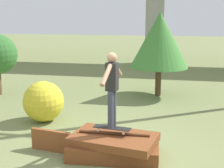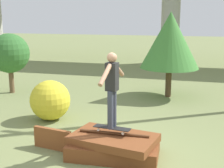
# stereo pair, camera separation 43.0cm
# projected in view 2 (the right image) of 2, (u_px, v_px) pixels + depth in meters

# --- Properties ---
(ground_plane) EXTENTS (80.00, 80.00, 0.00)m
(ground_plane) POSITION_uv_depth(u_px,v_px,m) (114.00, 156.00, 6.51)
(ground_plane) COLOR olive
(scrap_pile) EXTENTS (1.89, 1.34, 0.53)m
(scrap_pile) POSITION_uv_depth(u_px,v_px,m) (114.00, 146.00, 6.45)
(scrap_pile) COLOR brown
(scrap_pile) RESTS_ON ground_plane
(scrap_plank_loose) EXTENTS (0.92, 0.24, 0.47)m
(scrap_plank_loose) POSITION_uv_depth(u_px,v_px,m) (52.00, 139.00, 6.79)
(scrap_plank_loose) COLOR brown
(scrap_plank_loose) RESTS_ON ground_plane
(skateboard) EXTENTS (0.80, 0.30, 0.09)m
(skateboard) POSITION_uv_depth(u_px,v_px,m) (112.00, 128.00, 6.42)
(skateboard) COLOR black
(skateboard) RESTS_ON scrap_pile
(skater) EXTENTS (0.25, 1.18, 1.55)m
(skater) POSITION_uv_depth(u_px,v_px,m) (112.00, 85.00, 6.22)
(skater) COLOR #383D4C
(skater) RESTS_ON skateboard
(tree_behind_right) EXTENTS (2.06, 2.06, 3.01)m
(tree_behind_right) POSITION_uv_depth(u_px,v_px,m) (170.00, 40.00, 10.83)
(tree_behind_right) COLOR #4C3823
(tree_behind_right) RESTS_ON ground_plane
(tree_mid_back) EXTENTS (1.46, 1.46, 2.23)m
(tree_mid_back) POSITION_uv_depth(u_px,v_px,m) (10.00, 53.00, 11.52)
(tree_mid_back) COLOR brown
(tree_mid_back) RESTS_ON ground_plane
(bush_yellow_flowering) EXTENTS (1.12, 1.12, 1.12)m
(bush_yellow_flowering) POSITION_uv_depth(u_px,v_px,m) (50.00, 100.00, 8.67)
(bush_yellow_flowering) COLOR gold
(bush_yellow_flowering) RESTS_ON ground_plane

